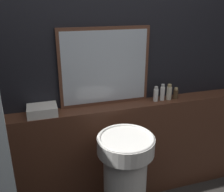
% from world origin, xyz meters
% --- Properties ---
extents(wall_back, '(8.00, 0.06, 2.50)m').
position_xyz_m(wall_back, '(0.00, 1.40, 1.25)').
color(wall_back, black).
rests_on(wall_back, ground_plane).
extents(vanity_counter, '(2.50, 0.19, 0.95)m').
position_xyz_m(vanity_counter, '(0.00, 1.27, 0.48)').
color(vanity_counter, '#512D1E').
rests_on(vanity_counter, ground_plane).
extents(pedestal_sink, '(0.41, 0.41, 0.90)m').
position_xyz_m(pedestal_sink, '(-0.09, 0.85, 0.49)').
color(pedestal_sink, silver).
rests_on(pedestal_sink, ground_plane).
extents(mirror, '(0.76, 0.03, 0.65)m').
position_xyz_m(mirror, '(-0.10, 1.35, 1.28)').
color(mirror, '#563323').
rests_on(mirror, vanity_counter).
extents(towel_stack, '(0.23, 0.17, 0.07)m').
position_xyz_m(towel_stack, '(-0.63, 1.27, 0.99)').
color(towel_stack, silver).
rests_on(towel_stack, vanity_counter).
extents(shampoo_bottle, '(0.04, 0.04, 0.13)m').
position_xyz_m(shampoo_bottle, '(0.35, 1.27, 1.01)').
color(shampoo_bottle, white).
rests_on(shampoo_bottle, vanity_counter).
extents(conditioner_bottle, '(0.04, 0.04, 0.15)m').
position_xyz_m(conditioner_bottle, '(0.41, 1.27, 1.02)').
color(conditioner_bottle, white).
rests_on(conditioner_bottle, vanity_counter).
extents(lotion_bottle, '(0.05, 0.05, 0.14)m').
position_xyz_m(lotion_bottle, '(0.48, 1.27, 1.02)').
color(lotion_bottle, beige).
rests_on(lotion_bottle, vanity_counter).
extents(body_wash_bottle, '(0.04, 0.04, 0.10)m').
position_xyz_m(body_wash_bottle, '(0.54, 1.27, 1.00)').
color(body_wash_bottle, '#4C3823').
rests_on(body_wash_bottle, vanity_counter).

